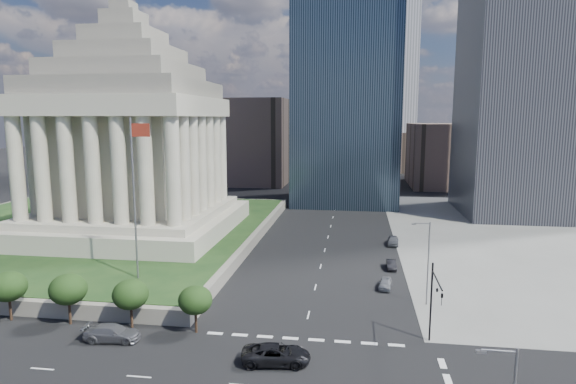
% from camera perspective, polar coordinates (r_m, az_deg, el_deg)
% --- Properties ---
extents(ground, '(500.00, 500.00, 0.00)m').
position_cam_1_polar(ground, '(132.80, 5.93, -0.73)').
color(ground, black).
rests_on(ground, ground).
extents(plaza_terrace, '(66.00, 70.00, 1.80)m').
position_cam_1_polar(plaza_terrace, '(97.39, -23.01, -4.35)').
color(plaza_terrace, slate).
rests_on(plaza_terrace, ground).
extents(plaza_lawn, '(64.00, 68.00, 0.10)m').
position_cam_1_polar(plaza_lawn, '(97.19, -23.05, -3.80)').
color(plaza_lawn, '#173214').
rests_on(plaza_lawn, plaza_terrace).
extents(war_memorial, '(34.00, 34.00, 39.00)m').
position_cam_1_polar(war_memorial, '(88.02, -18.30, 8.06)').
color(war_memorial, '#A39D89').
rests_on(war_memorial, plaza_lawn).
extents(flagpole, '(2.52, 0.24, 20.00)m').
position_cam_1_polar(flagpole, '(61.73, -17.68, 0.23)').
color(flagpole, slate).
rests_on(flagpole, plaza_lawn).
extents(midrise_glass, '(26.00, 26.00, 60.00)m').
position_cam_1_polar(midrise_glass, '(126.19, 6.98, 12.43)').
color(midrise_glass, black).
rests_on(midrise_glass, ground).
extents(building_filler_ne, '(20.00, 30.00, 20.00)m').
position_cam_1_polar(building_filler_ne, '(163.56, 17.73, 4.22)').
color(building_filler_ne, brown).
rests_on(building_filler_ne, ground).
extents(building_filler_nw, '(24.00, 30.00, 28.00)m').
position_cam_1_polar(building_filler_nw, '(164.85, -4.09, 6.04)').
color(building_filler_nw, brown).
rests_on(building_filler_nw, ground).
extents(traffic_signal_ne, '(0.30, 5.74, 8.00)m').
position_cam_1_polar(traffic_signal_ne, '(48.16, 16.97, -11.78)').
color(traffic_signal_ne, black).
rests_on(traffic_signal_ne, ground).
extents(street_lamp_north, '(2.13, 0.22, 10.00)m').
position_cam_1_polar(street_lamp_north, '(58.78, 16.14, -7.56)').
color(street_lamp_north, slate).
rests_on(street_lamp_north, ground).
extents(pickup_truck, '(6.51, 3.63, 1.72)m').
position_cam_1_polar(pickup_truck, '(45.53, -1.41, -18.67)').
color(pickup_truck, black).
rests_on(pickup_truck, ground).
extents(suv_grey, '(5.74, 2.74, 1.61)m').
position_cam_1_polar(suv_grey, '(52.50, -20.12, -15.41)').
color(suv_grey, '#4D4E53').
rests_on(suv_grey, ground).
extents(parked_sedan_near, '(2.10, 4.08, 1.33)m').
position_cam_1_polar(parked_sedan_near, '(64.57, 11.47, -10.55)').
color(parked_sedan_near, gray).
rests_on(parked_sedan_near, ground).
extents(parked_sedan_mid, '(3.81, 1.37, 1.25)m').
position_cam_1_polar(parked_sedan_mid, '(72.60, 12.14, -8.41)').
color(parked_sedan_mid, black).
rests_on(parked_sedan_mid, ground).
extents(parked_sedan_far, '(2.18, 4.67, 1.55)m').
position_cam_1_polar(parked_sedan_far, '(85.77, 12.34, -5.64)').
color(parked_sedan_far, '#54565B').
rests_on(parked_sedan_far, ground).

